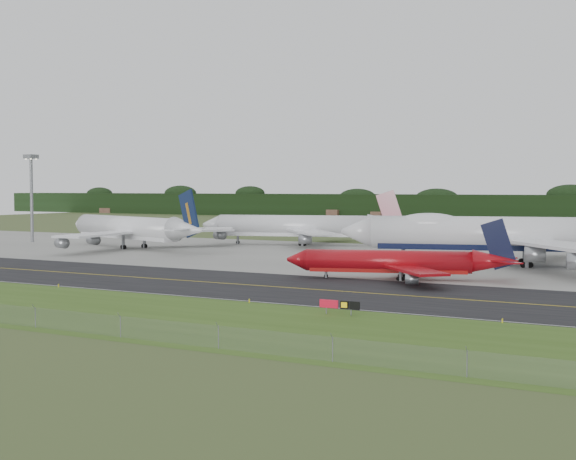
# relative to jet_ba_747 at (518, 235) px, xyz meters

# --- Properties ---
(ground) EXTENTS (600.00, 600.00, 0.00)m
(ground) POSITION_rel_jet_ba_747_xyz_m (-24.38, -47.58, -6.17)
(ground) COLOR #3C4F25
(ground) RESTS_ON ground
(grass_verge) EXTENTS (400.00, 30.00, 0.01)m
(grass_verge) POSITION_rel_jet_ba_747_xyz_m (-24.38, -82.58, -6.16)
(grass_verge) COLOR #355218
(grass_verge) RESTS_ON ground
(taxiway) EXTENTS (400.00, 32.00, 0.02)m
(taxiway) POSITION_rel_jet_ba_747_xyz_m (-24.38, -51.58, -6.16)
(taxiway) COLOR black
(taxiway) RESTS_ON ground
(apron) EXTENTS (400.00, 78.00, 0.01)m
(apron) POSITION_rel_jet_ba_747_xyz_m (-24.38, 3.42, -6.16)
(apron) COLOR gray
(apron) RESTS_ON ground
(taxiway_centreline) EXTENTS (400.00, 0.40, 0.00)m
(taxiway_centreline) POSITION_rel_jet_ba_747_xyz_m (-24.38, -51.58, -6.14)
(taxiway_centreline) COLOR gold
(taxiway_centreline) RESTS_ON taxiway
(taxiway_edge_line) EXTENTS (400.00, 0.25, 0.00)m
(taxiway_edge_line) POSITION_rel_jet_ba_747_xyz_m (-24.38, -67.08, -6.14)
(taxiway_edge_line) COLOR silver
(taxiway_edge_line) RESTS_ON taxiway
(perimeter_fence) EXTENTS (320.00, 0.10, 320.00)m
(perimeter_fence) POSITION_rel_jet_ba_747_xyz_m (-24.38, -95.58, -5.07)
(perimeter_fence) COLOR slate
(perimeter_fence) RESTS_ON ground
(jet_ba_747) EXTENTS (71.07, 57.67, 18.13)m
(jet_ba_747) POSITION_rel_jet_ba_747_xyz_m (0.00, 0.00, 0.00)
(jet_ba_747) COLOR silver
(jet_ba_747) RESTS_ON ground
(jet_red_737) EXTENTS (37.52, 29.82, 10.35)m
(jet_red_737) POSITION_rel_jet_ba_747_xyz_m (-11.78, -32.88, -3.31)
(jet_red_737) COLOR maroon
(jet_red_737) RESTS_ON ground
(jet_navy_gold) EXTENTS (56.83, 48.20, 15.02)m
(jet_navy_gold) POSITION_rel_jet_ba_747_xyz_m (-95.52, -0.41, -1.23)
(jet_navy_gold) COLOR white
(jet_navy_gold) RESTS_ON ground
(jet_star_tail) EXTENTS (55.13, 45.03, 14.79)m
(jet_star_tail) POSITION_rel_jet_ba_747_xyz_m (-63.24, 30.60, -1.24)
(jet_star_tail) COLOR silver
(jet_star_tail) RESTS_ON ground
(floodlight_mast) EXTENTS (3.06, 3.06, 24.65)m
(floodlight_mast) POSITION_rel_jet_ba_747_xyz_m (-136.13, 4.53, 10.81)
(floodlight_mast) COLOR slate
(floodlight_mast) RESTS_ON ground
(taxiway_sign) EXTENTS (5.17, 0.43, 1.72)m
(taxiway_sign) POSITION_rel_jet_ba_747_xyz_m (-4.96, -71.58, -4.95)
(taxiway_sign) COLOR slate
(taxiway_sign) RESTS_ON ground
(edge_marker_left) EXTENTS (0.16, 0.16, 0.50)m
(edge_marker_left) POSITION_rel_jet_ba_747_xyz_m (-54.21, -68.08, -5.92)
(edge_marker_left) COLOR yellow
(edge_marker_left) RESTS_ON ground
(edge_marker_center) EXTENTS (0.16, 0.16, 0.50)m
(edge_marker_center) POSITION_rel_jet_ba_747_xyz_m (-19.81, -68.08, -5.92)
(edge_marker_center) COLOR yellow
(edge_marker_center) RESTS_ON ground
(edge_marker_right) EXTENTS (0.16, 0.16, 0.50)m
(edge_marker_right) POSITION_rel_jet_ba_747_xyz_m (13.73, -68.08, -5.92)
(edge_marker_right) COLOR yellow
(edge_marker_right) RESTS_ON ground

